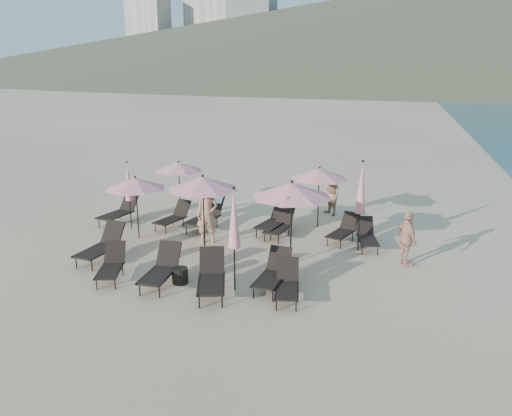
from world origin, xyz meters
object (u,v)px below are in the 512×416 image
(lounger_6, at_px, (120,211))
(lounger_9, at_px, (275,220))
(lounger_2, at_px, (161,268))
(umbrella_open_0, at_px, (135,183))
(umbrella_open_3, at_px, (179,167))
(umbrella_open_2, at_px, (292,190))
(side_table_1, at_px, (212,267))
(lounger_8, at_px, (207,212))
(umbrella_closed_2, at_px, (128,182))
(umbrella_closed_1, at_px, (361,188))
(beachgoer_a, at_px, (207,215))
(lounger_11, at_px, (367,235))
(lounger_1, at_px, (111,265))
(lounger_7, at_px, (174,216))
(umbrella_closed_0, at_px, (234,219))
(lounger_4, at_px, (273,273))
(beachgoer_c, at_px, (407,239))
(side_table_0, at_px, (180,276))
(lounger_10, at_px, (280,224))
(lounger_12, at_px, (344,230))
(umbrella_open_1, at_px, (203,183))
(lounger_5, at_px, (287,283))
(beachgoer_b, at_px, (331,195))
(lounger_3, at_px, (211,276))
(lounger_0, at_px, (102,245))

(lounger_6, height_order, lounger_9, lounger_6)
(lounger_2, distance_m, umbrella_open_0, 4.16)
(umbrella_open_3, bearing_deg, umbrella_open_2, -37.69)
(umbrella_open_3, height_order, side_table_1, umbrella_open_3)
(lounger_8, height_order, side_table_1, lounger_8)
(lounger_6, height_order, umbrella_closed_2, umbrella_closed_2)
(side_table_1, bearing_deg, lounger_6, 144.37)
(umbrella_closed_1, distance_m, beachgoer_a, 4.91)
(lounger_11, bearing_deg, lounger_6, 165.74)
(lounger_1, relative_size, lounger_9, 0.88)
(lounger_9, height_order, umbrella_closed_1, umbrella_closed_1)
(lounger_6, bearing_deg, lounger_7, 12.90)
(lounger_6, xyz_separation_m, umbrella_closed_0, (5.80, -4.29, 1.44))
(lounger_2, distance_m, lounger_4, 2.92)
(umbrella_closed_2, height_order, beachgoer_a, umbrella_closed_2)
(lounger_2, height_order, side_table_1, lounger_2)
(beachgoer_a, bearing_deg, lounger_9, 17.52)
(lounger_2, xyz_separation_m, beachgoer_c, (6.17, 3.05, 0.36))
(lounger_8, relative_size, side_table_0, 4.54)
(umbrella_closed_0, xyz_separation_m, beachgoer_a, (-1.95, 3.16, -0.95))
(lounger_7, xyz_separation_m, lounger_11, (6.73, -0.23, -0.01))
(lounger_10, bearing_deg, lounger_12, 10.26)
(umbrella_open_2, bearing_deg, lounger_11, 43.49)
(umbrella_open_3, bearing_deg, beachgoer_c, -21.74)
(lounger_2, height_order, umbrella_open_1, umbrella_open_1)
(lounger_7, bearing_deg, beachgoer_a, -18.18)
(lounger_5, height_order, umbrella_closed_0, umbrella_closed_0)
(lounger_8, xyz_separation_m, beachgoer_b, (4.00, 2.71, 0.24))
(side_table_0, bearing_deg, umbrella_closed_1, 40.60)
(lounger_5, distance_m, umbrella_open_3, 8.65)
(umbrella_closed_0, bearing_deg, beachgoer_b, 78.64)
(lounger_3, height_order, umbrella_closed_1, umbrella_closed_1)
(lounger_4, bearing_deg, umbrella_open_3, 136.44)
(side_table_0, bearing_deg, side_table_1, 50.22)
(lounger_1, distance_m, umbrella_open_3, 6.68)
(beachgoer_b, bearing_deg, umbrella_open_0, -95.17)
(umbrella_closed_1, xyz_separation_m, beachgoer_c, (1.40, -0.88, -1.18))
(umbrella_open_0, bearing_deg, umbrella_closed_1, 6.56)
(lounger_3, distance_m, lounger_5, 1.91)
(umbrella_closed_0, bearing_deg, lounger_2, -174.47)
(lounger_10, xyz_separation_m, lounger_11, (2.88, -0.30, -0.02))
(lounger_1, bearing_deg, lounger_10, 33.95)
(lounger_6, relative_size, umbrella_closed_0, 0.66)
(lounger_1, xyz_separation_m, lounger_3, (2.91, -0.13, 0.06))
(lounger_0, distance_m, lounger_8, 4.18)
(umbrella_open_3, bearing_deg, beachgoer_a, -52.79)
(lounger_8, bearing_deg, lounger_9, 11.80)
(umbrella_open_3, bearing_deg, umbrella_closed_0, -55.52)
(lounger_9, distance_m, beachgoer_c, 4.72)
(lounger_0, xyz_separation_m, lounger_2, (2.45, -1.09, -0.02))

